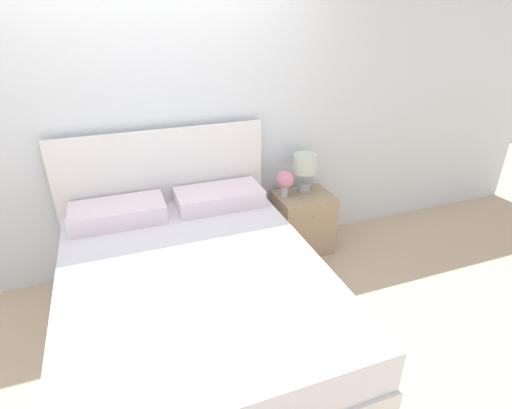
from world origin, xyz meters
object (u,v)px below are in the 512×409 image
at_px(nightstand, 303,222).
at_px(flower_vase, 285,181).
at_px(table_lamp, 305,167).
at_px(bed, 194,297).

xyz_separation_m(nightstand, flower_vase, (-0.18, 0.04, 0.44)).
height_order(table_lamp, flower_vase, table_lamp).
bearing_deg(table_lamp, bed, -145.68).
bearing_deg(table_lamp, flower_vase, -170.71).
relative_size(bed, flower_vase, 8.70).
bearing_deg(nightstand, flower_vase, 166.41).
distance_m(bed, table_lamp, 1.57).
xyz_separation_m(bed, flower_vase, (1.03, 0.81, 0.39)).
distance_m(nightstand, table_lamp, 0.53).
bearing_deg(bed, table_lamp, 34.32).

